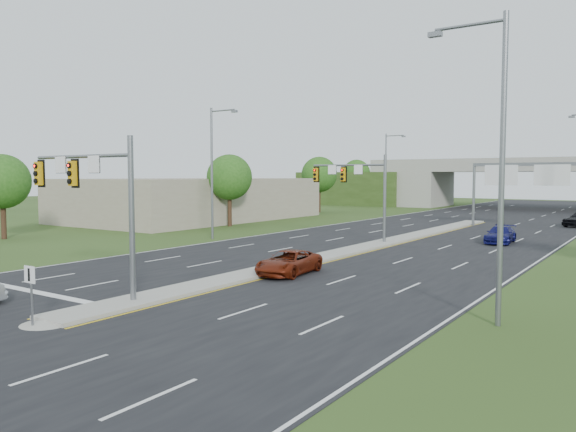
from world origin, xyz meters
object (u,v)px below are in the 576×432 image
(sign_gantry, at_px, (529,177))
(car_far_a, at_px, (289,262))
(signal_mast_near, at_px, (95,190))
(car_far_b, at_px, (500,235))
(keep_right_sign, at_px, (31,285))
(overpass, at_px, (529,187))
(signal_mast_far, at_px, (358,183))

(sign_gantry, height_order, car_far_a, sign_gantry)
(signal_mast_near, xyz_separation_m, car_far_b, (9.73, 30.61, -4.03))
(keep_right_sign, height_order, car_far_b, keep_right_sign)
(keep_right_sign, xyz_separation_m, car_far_a, (1.50, 13.91, -0.85))
(overpass, bearing_deg, signal_mast_near, -91.62)
(signal_mast_far, relative_size, car_far_b, 1.51)
(signal_mast_near, xyz_separation_m, keep_right_sign, (2.26, -4.45, -3.21))
(signal_mast_far, bearing_deg, signal_mast_near, -90.00)
(overpass, height_order, car_far_a, overpass)
(signal_mast_far, xyz_separation_m, keep_right_sign, (2.26, -29.45, -3.21))
(car_far_b, bearing_deg, overpass, 95.25)
(signal_mast_near, height_order, signal_mast_far, same)
(keep_right_sign, bearing_deg, car_far_a, 83.85)
(keep_right_sign, relative_size, sign_gantry, 0.19)
(signal_mast_far, height_order, sign_gantry, signal_mast_far)
(signal_mast_near, height_order, overpass, overpass)
(overpass, bearing_deg, sign_gantry, -79.21)
(keep_right_sign, bearing_deg, sign_gantry, 82.30)
(signal_mast_near, bearing_deg, overpass, 88.38)
(keep_right_sign, relative_size, car_far_a, 0.47)
(keep_right_sign, height_order, car_far_a, keep_right_sign)
(car_far_a, xyz_separation_m, car_far_b, (5.97, 21.15, 0.03))
(signal_mast_near, relative_size, sign_gantry, 0.60)
(overpass, xyz_separation_m, car_far_b, (7.47, -49.46, -2.86))
(keep_right_sign, bearing_deg, overpass, 90.00)
(car_far_a, distance_m, car_far_b, 21.98)
(signal_mast_far, relative_size, sign_gantry, 0.60)
(signal_mast_far, distance_m, sign_gantry, 21.91)
(overpass, bearing_deg, keep_right_sign, -90.00)
(sign_gantry, relative_size, car_far_a, 2.50)
(car_far_a, bearing_deg, overpass, 85.80)
(signal_mast_near, distance_m, keep_right_sign, 5.94)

